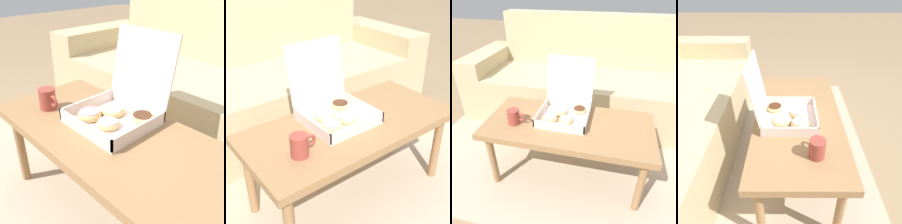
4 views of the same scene
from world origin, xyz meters
TOP-DOWN VIEW (x-y plane):
  - ground_plane at (0.00, 0.00)m, footprint 12.00×12.00m
  - area_rug at (0.00, 0.30)m, footprint 2.46×1.84m
  - couch at (0.00, 0.82)m, footprint 2.34×0.83m
  - coffee_table at (0.00, -0.11)m, footprint 1.06×0.50m
  - pastry_box at (-0.05, -0.02)m, footprint 0.32×0.36m
  - coffee_mug at (-0.33, -0.18)m, footprint 0.12×0.08m

SIDE VIEW (x-z plane):
  - ground_plane at x=0.00m, z-range 0.00..0.00m
  - area_rug at x=0.00m, z-range 0.00..0.01m
  - couch at x=0.00m, z-range -0.16..0.79m
  - coffee_table at x=0.00m, z-range 0.18..0.63m
  - coffee_mug at x=-0.33m, z-range 0.45..0.55m
  - pastry_box at x=-0.05m, z-range 0.33..0.69m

